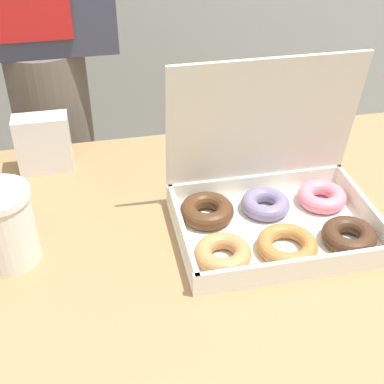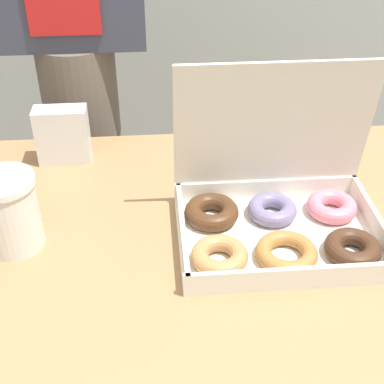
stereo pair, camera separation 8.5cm
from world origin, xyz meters
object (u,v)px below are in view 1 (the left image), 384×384
object	(u,v)px
coffee_cup	(4,226)
napkin_holder	(44,144)
donut_box	(272,207)
person_customer	(39,34)

from	to	relation	value
coffee_cup	napkin_holder	size ratio (longest dim) A/B	1.10
donut_box	coffee_cup	size ratio (longest dim) A/B	2.64
napkin_holder	person_customer	bearing A→B (deg)	89.03
coffee_cup	person_customer	xyz separation A→B (m)	(0.06, 0.56, 0.12)
donut_box	coffee_cup	world-z (taller)	donut_box
donut_box	person_customer	size ratio (longest dim) A/B	0.21
donut_box	napkin_holder	size ratio (longest dim) A/B	2.91
donut_box	napkin_holder	xyz separation A→B (m)	(-0.40, 0.28, 0.02)
donut_box	coffee_cup	bearing A→B (deg)	179.04
person_customer	coffee_cup	bearing A→B (deg)	-96.23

